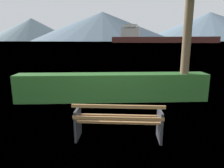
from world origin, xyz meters
The scene contains 6 objects.
ground_plane centered at (0.00, 0.00, 0.00)m, with size 1400.00×1400.00×0.00m, color #4C6B33.
water_surface centered at (0.00, 307.26, 0.00)m, with size 620.00×620.00×0.00m, color #7A99A8.
park_bench centered at (-0.01, -0.06, 0.43)m, with size 1.89×0.76×0.87m.
hedge_row centered at (0.00, 2.86, 0.48)m, with size 6.67×0.69×0.96m, color #285B23.
cargo_ship_large centered at (47.65, 182.02, 4.58)m, with size 92.41×36.77×16.40m.
distant_hills centered at (112.74, 599.37, 40.28)m, with size 848.95×415.40×83.90m.
Camera 1 is at (-0.32, -4.03, 2.10)m, focal length 32.10 mm.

